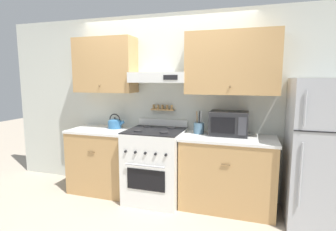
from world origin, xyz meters
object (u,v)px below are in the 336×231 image
object	(u,v)px
refrigerator	(324,153)
utensil_crock	(199,128)
stove_range	(155,165)
tea_kettle	(115,123)
microwave	(229,123)

from	to	relation	value
refrigerator	utensil_crock	world-z (taller)	refrigerator
stove_range	refrigerator	distance (m)	2.04
refrigerator	tea_kettle	size ratio (longest dim) A/B	6.52
refrigerator	utensil_crock	bearing A→B (deg)	173.14
tea_kettle	microwave	xyz separation A→B (m)	(1.64, 0.02, 0.08)
stove_range	microwave	size ratio (longest dim) A/B	2.22
stove_range	microwave	bearing A→B (deg)	11.43
refrigerator	utensil_crock	distance (m)	1.47
refrigerator	tea_kettle	bearing A→B (deg)	176.30
stove_range	tea_kettle	size ratio (longest dim) A/B	4.20
stove_range	refrigerator	size ratio (longest dim) A/B	0.64
tea_kettle	stove_range	bearing A→B (deg)	-14.02
tea_kettle	microwave	world-z (taller)	microwave
stove_range	utensil_crock	distance (m)	0.77
refrigerator	utensil_crock	size ratio (longest dim) A/B	5.51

